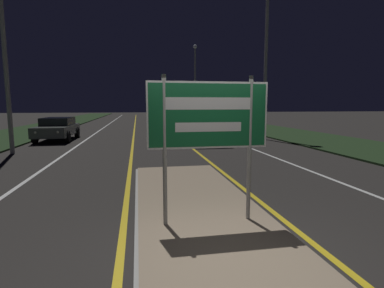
% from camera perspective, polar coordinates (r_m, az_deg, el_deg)
% --- Properties ---
extents(ground_plane, '(160.00, 160.00, 0.00)m').
position_cam_1_polar(ground_plane, '(4.32, 6.83, -21.35)').
color(ground_plane, '#282623').
extents(median_island, '(2.47, 9.44, 0.10)m').
position_cam_1_polar(median_island, '(5.32, 3.00, -15.06)').
color(median_island, '#999993').
rests_on(median_island, ground_plane).
extents(verge_left, '(5.00, 100.00, 0.08)m').
position_cam_1_polar(verge_left, '(25.13, -29.72, 1.84)').
color(verge_left, '#1E3319').
rests_on(verge_left, ground_plane).
extents(verge_right, '(5.00, 100.00, 0.08)m').
position_cam_1_polar(verge_right, '(25.98, 13.91, 2.76)').
color(verge_right, '#1E3319').
rests_on(verge_right, ground_plane).
extents(centre_line_yellow_left, '(0.12, 70.00, 0.01)m').
position_cam_1_polar(centre_line_yellow_left, '(28.69, -10.87, 3.20)').
color(centre_line_yellow_left, gold).
rests_on(centre_line_yellow_left, ground_plane).
extents(centre_line_yellow_right, '(0.12, 70.00, 0.01)m').
position_cam_1_polar(centre_line_yellow_right, '(28.80, -5.20, 3.32)').
color(centre_line_yellow_right, gold).
rests_on(centre_line_yellow_right, ground_plane).
extents(lane_line_white_left, '(0.12, 70.00, 0.01)m').
position_cam_1_polar(lane_line_white_left, '(28.85, -16.40, 3.05)').
color(lane_line_white_left, silver).
rests_on(lane_line_white_left, ground_plane).
extents(lane_line_white_right, '(0.12, 70.00, 0.01)m').
position_cam_1_polar(lane_line_white_right, '(29.18, 0.25, 3.40)').
color(lane_line_white_right, silver).
rests_on(lane_line_white_right, ground_plane).
extents(edge_line_white_left, '(0.10, 70.00, 0.01)m').
position_cam_1_polar(edge_line_white_left, '(29.32, -22.25, 2.86)').
color(edge_line_white_left, silver).
rests_on(edge_line_white_left, ground_plane).
extents(edge_line_white_right, '(0.10, 70.00, 0.01)m').
position_cam_1_polar(edge_line_white_right, '(29.88, 5.93, 3.46)').
color(edge_line_white_right, silver).
rests_on(edge_line_white_right, ground_plane).
extents(highway_sign, '(2.01, 0.07, 2.46)m').
position_cam_1_polar(highway_sign, '(4.92, 3.15, 4.33)').
color(highway_sign, '#9E9E99').
rests_on(highway_sign, median_island).
extents(streetlight_right_near, '(0.57, 0.57, 9.06)m').
position_cam_1_polar(streetlight_right_near, '(19.02, 14.01, 19.34)').
color(streetlight_right_near, '#9E9E99').
rests_on(streetlight_right_near, ground_plane).
extents(streetlight_right_far, '(0.49, 0.49, 9.70)m').
position_cam_1_polar(streetlight_right_far, '(39.68, 0.58, 13.15)').
color(streetlight_right_far, '#9E9E99').
rests_on(streetlight_right_far, ground_plane).
extents(car_receding_0, '(1.99, 4.11, 1.48)m').
position_cam_1_polar(car_receding_0, '(16.48, 2.00, 2.99)').
color(car_receding_0, navy).
rests_on(car_receding_0, ground_plane).
extents(car_receding_1, '(1.85, 4.30, 1.46)m').
position_cam_1_polar(car_receding_1, '(29.14, 3.00, 4.87)').
color(car_receding_1, black).
rests_on(car_receding_1, ground_plane).
extents(car_receding_2, '(1.93, 4.38, 1.43)m').
position_cam_1_polar(car_receding_2, '(41.75, -1.16, 5.67)').
color(car_receding_2, black).
rests_on(car_receding_2, ground_plane).
extents(car_receding_3, '(1.86, 4.50, 1.46)m').
position_cam_1_polar(car_receding_3, '(49.69, -5.79, 5.92)').
color(car_receding_3, '#4C514C').
rests_on(car_receding_3, ground_plane).
extents(car_approaching_0, '(1.90, 4.34, 1.33)m').
position_cam_1_polar(car_approaching_0, '(19.32, -24.24, 2.76)').
color(car_approaching_0, '#4C514C').
rests_on(car_approaching_0, ground_plane).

